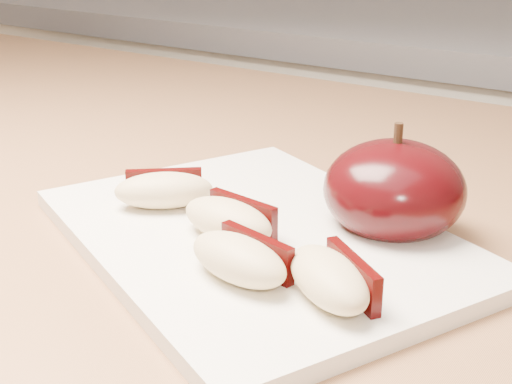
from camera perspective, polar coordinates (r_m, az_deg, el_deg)
The scene contains 7 objects.
back_cabinet at distance 1.35m, azimuth 18.34°, elevation -7.37°, with size 2.40×0.62×0.94m.
cutting_board at distance 0.45m, azimuth -0.00°, elevation -3.59°, with size 0.27×0.20×0.01m, color white.
apple_half at distance 0.46m, azimuth 10.99°, elevation 0.18°, with size 0.12×0.12×0.08m.
apple_wedge_a at distance 0.49m, azimuth -7.38°, elevation 0.19°, with size 0.07×0.07×0.02m.
apple_wedge_b at distance 0.44m, azimuth -2.15°, elevation -2.18°, with size 0.07×0.04×0.02m.
apple_wedge_c at distance 0.39m, azimuth -1.25°, elevation -5.32°, with size 0.07×0.04×0.02m.
apple_wedge_d at distance 0.37m, azimuth 6.04°, elevation -6.86°, with size 0.07×0.06×0.02m.
Camera 1 is at (0.29, 0.04, 1.10)m, focal length 50.00 mm.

